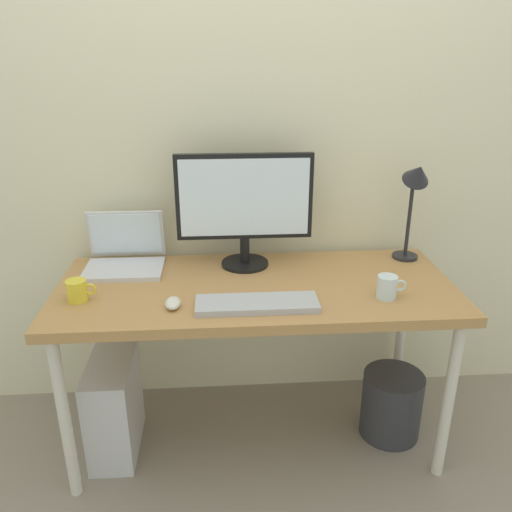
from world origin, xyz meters
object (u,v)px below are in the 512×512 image
Objects in this scene: keyboard at (257,304)px; computer_tower at (114,407)px; mouse at (173,303)px; laptop at (125,254)px; glass_cup at (387,287)px; wastebasket at (391,404)px; desk at (256,299)px; monitor at (244,204)px; desk_lamp at (415,189)px; coffee_mug at (77,291)px.

keyboard reaches higher than computer_tower.
laptop is at bearing 120.42° from mouse.
glass_cup is at bearing 4.77° from keyboard.
keyboard is at bearing -164.49° from wastebasket.
glass_cup reaches higher than desk.
monitor is at bearing 99.51° from desk.
desk_lamp is 1.08× the size of computer_tower.
computer_tower is at bearing 153.61° from mouse.
monitor is at bearing 22.16° from computer_tower.
desk_lamp is 0.94m from wastebasket.
laptop is at bearing 179.31° from desk_lamp.
computer_tower is at bearing 164.72° from keyboard.
keyboard is at bearing -175.23° from glass_cup.
desk_lamp is at bearing 10.25° from computer_tower.
coffee_mug is at bearing 177.16° from glass_cup.
desk_lamp reaches higher than computer_tower.
computer_tower is (0.06, 0.06, -0.57)m from coffee_mug.
monitor reaches higher than keyboard.
laptop reaches higher than desk.
desk is at bearing -21.74° from laptop.
coffee_mug is 0.58m from computer_tower.
desk_lamp reaches higher than laptop.
mouse is at bearing -26.39° from computer_tower.
desk_lamp reaches higher than glass_cup.
glass_cup is at bearing -119.85° from desk_lamp.
mouse reaches higher than computer_tower.
monitor reaches higher than coffee_mug.
glass_cup is at bearing -2.84° from coffee_mug.
mouse is at bearing -12.72° from coffee_mug.
laptop is 0.64m from computer_tower.
laptop reaches higher than wastebasket.
computer_tower reaches higher than wastebasket.
glass_cup is at bearing 1.66° from mouse.
desk is at bearing 162.44° from glass_cup.
desk is 14.22× the size of glass_cup.
wastebasket is (-0.08, -0.22, -0.91)m from desk_lamp.
desk_lamp is (0.68, 0.20, 0.38)m from desk.
coffee_mug is at bearing -171.89° from desk.
desk is 3.71× the size of computer_tower.
coffee_mug is at bearing -167.61° from desk_lamp.
monitor reaches higher than mouse.
monitor reaches higher than computer_tower.
desk_lamp is at bearing -0.69° from laptop.
laptop is 3.56× the size of mouse.
desk is 17.29× the size of mouse.
monitor reaches higher than glass_cup.
glass_cup is 0.26× the size of computer_tower.
desk_lamp is 4.12× the size of coffee_mug.
keyboard is at bearing -86.59° from monitor.
keyboard is at bearing -37.56° from laptop.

